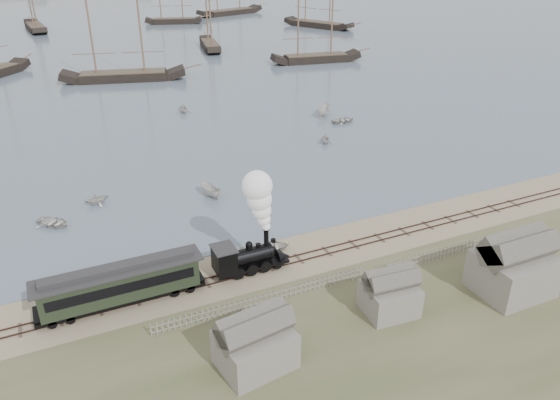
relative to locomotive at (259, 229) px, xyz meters
name	(u,v)px	position (x,y,z in m)	size (l,w,h in m)	color
ground	(299,246)	(5.03, 2.00, -4.21)	(600.00, 600.00, 0.00)	tan
harbor_water	(80,16)	(5.03, 172.00, -4.18)	(600.00, 336.00, 0.06)	#4D5F6E
rail_track	(308,256)	(5.03, 0.00, -4.17)	(120.00, 1.80, 0.16)	#3B2520
picket_fence_west	(267,304)	(-1.47, -5.00, -4.21)	(19.00, 0.10, 1.20)	slate
picket_fence_east	(452,255)	(17.53, -5.50, -4.21)	(15.00, 0.10, 1.20)	slate
shed_left	(256,364)	(-4.97, -11.00, -4.21)	(5.00, 4.00, 4.10)	slate
shed_mid	(388,311)	(7.03, -10.00, -4.21)	(4.00, 3.50, 3.60)	slate
shed_right	(509,290)	(18.03, -12.00, -4.21)	(6.00, 5.00, 5.10)	slate
locomotive	(259,229)	(0.00, 0.00, 0.00)	(7.30, 2.73, 9.11)	black
passenger_coach	(120,283)	(-12.14, 0.00, -2.13)	(13.46, 2.60, 3.27)	black
beached_dinghy	(270,247)	(2.21, 2.47, -3.82)	(3.76, 2.68, 0.78)	beige
rowboat_0	(53,222)	(-16.20, 16.31, -3.76)	(3.68, 2.63, 0.76)	beige
rowboat_1	(96,198)	(-11.38, 19.55, -3.45)	(2.65, 2.29, 1.40)	beige
rowboat_2	(210,191)	(0.75, 16.04, -3.48)	(3.46, 1.30, 1.34)	beige
rowboat_3	(344,120)	(28.34, 32.49, -3.75)	(3.86, 2.75, 0.80)	beige
rowboat_4	(325,138)	(21.23, 25.70, -3.46)	(2.60, 2.25, 1.37)	beige
rowboat_5	(323,111)	(27.16, 36.97, -3.34)	(4.16, 1.56, 1.61)	beige
rowboat_7	(183,108)	(6.75, 48.27, -3.36)	(3.00, 2.59, 1.58)	beige
schooner_2	(118,29)	(1.92, 74.47, 5.85)	(24.48, 5.65, 20.00)	black
schooner_3	(208,8)	(27.82, 97.42, 5.85)	(17.27, 3.98, 20.00)	black
schooner_4	(317,17)	(45.13, 72.82, 5.85)	(20.67, 4.77, 20.00)	black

